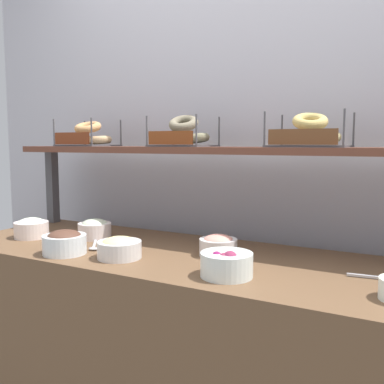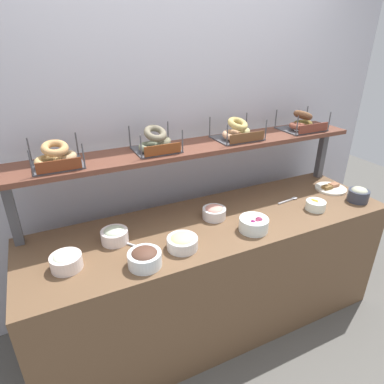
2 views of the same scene
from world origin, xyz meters
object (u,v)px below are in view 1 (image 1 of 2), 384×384
Objects in this scene: bowl_egg_salad at (119,247)px; bagel_basket_plain at (309,135)px; bowl_scallion_spread at (95,229)px; bagel_basket_sesame at (88,137)px; bowl_beet_salad at (226,264)px; bowl_cream_cheese at (31,228)px; bowl_lox_spread at (218,245)px; bagel_basket_poppy at (183,136)px; bowl_chocolate_spread at (65,242)px; serving_spoon_near_plate at (94,247)px.

bagel_basket_plain is (0.61, 0.45, 0.44)m from bowl_egg_salad.
bagel_basket_sesame is at bearing 136.10° from bowl_scallion_spread.
bowl_egg_salad is 0.46m from bowl_beet_salad.
bowl_lox_spread is (0.92, 0.12, -0.00)m from bowl_cream_cheese.
bowl_lox_spread is 0.58m from bagel_basket_poppy.
bagel_basket_poppy is at bearing 62.32° from bowl_chocolate_spread.
bowl_egg_salad is at bearing 177.69° from bowl_beet_salad.
bowl_beet_salad is at bearing -59.10° from bowl_lox_spread.
bagel_basket_poppy is (0.03, 0.45, 0.44)m from bowl_egg_salad.
bowl_scallion_spread is (0.28, 0.13, -0.00)m from bowl_cream_cheese.
bowl_chocolate_spread is 0.70m from bowl_beet_salad.
bagel_basket_sesame reaches higher than bowl_lox_spread.
bowl_egg_salad is (0.60, -0.10, -0.01)m from bowl_cream_cheese.
bagel_basket_sesame reaches higher than bowl_chocolate_spread.
serving_spoon_near_plate is at bearing 72.35° from bowl_chocolate_spread.
bowl_egg_salad is 0.62× the size of bagel_basket_sesame.
bowl_beet_salad is (0.46, -0.02, 0.00)m from bowl_egg_salad.
bowl_cream_cheese is 0.92× the size of bowl_egg_salad.
bowl_cream_cheese is 0.31m from bowl_scallion_spread.
bagel_basket_sesame is 1.16m from bagel_basket_plain.
serving_spoon_near_plate is (0.41, -0.02, -0.04)m from bowl_cream_cheese.
bowl_lox_spread is at bearing -141.99° from bagel_basket_plain.
bowl_lox_spread is at bearing 120.90° from bowl_beet_salad.
bowl_cream_cheese is 0.51× the size of bagel_basket_plain.
serving_spoon_near_plate is (-0.19, 0.07, -0.03)m from bowl_egg_salad.
bowl_cream_cheese reaches higher than bowl_lox_spread.
bowl_lox_spread is 0.98× the size of bowl_scallion_spread.
bowl_egg_salad is (-0.32, -0.22, -0.00)m from bowl_lox_spread.
bagel_basket_plain reaches higher than bowl_egg_salad.
bagel_basket_poppy is (0.63, 0.35, 0.43)m from bowl_cream_cheese.
bowl_beet_salad reaches higher than bowl_lox_spread.
bowl_beet_salad is at bearing -17.27° from bowl_scallion_spread.
bowl_lox_spread reaches higher than serving_spoon_near_plate.
bowl_egg_salad is 0.56× the size of bagel_basket_plain.
bowl_cream_cheese is 0.55m from bagel_basket_sesame.
bowl_scallion_spread is 0.53m from bagel_basket_sesame.
bowl_beet_salad is at bearing -47.20° from bagel_basket_poppy.
bowl_lox_spread is 0.87× the size of bowl_chocolate_spread.
bagel_basket_poppy reaches higher than bagel_basket_sesame.
bowl_scallion_spread is 1.06× the size of serving_spoon_near_plate.
bowl_lox_spread is 1.03× the size of serving_spoon_near_plate.
bowl_lox_spread is 0.57m from bagel_basket_plain.
bowl_beet_salad is 1.19m from bagel_basket_sesame.
bagel_basket_poppy is (-0.43, 0.47, 0.44)m from bowl_beet_salad.
bagel_basket_sesame is (-0.54, 0.44, 0.44)m from bowl_egg_salad.
bowl_cream_cheese is 1.07m from bowl_beet_salad.
bowl_cream_cheese is 1.33m from bagel_basket_plain.
bowl_egg_salad is 0.82m from bagel_basket_sesame.
bagel_basket_plain is (0.94, 0.22, 0.43)m from bowl_scallion_spread.
bowl_scallion_spread reaches higher than bowl_lox_spread.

